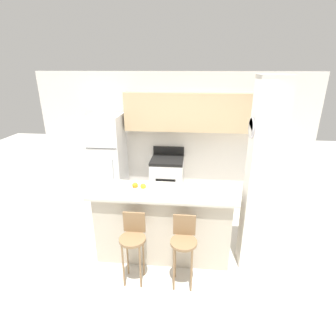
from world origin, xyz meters
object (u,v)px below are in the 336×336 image
Objects in this scene: refrigerator at (108,158)px; fruit_bowl at (139,188)px; stove_range at (167,179)px; bar_stool_left at (133,239)px; trash_bin at (133,196)px; bar_stool_right at (184,242)px.

fruit_bowl is (1.00, -1.73, 0.20)m from refrigerator.
stove_range reaches higher than bar_stool_left.
fruit_bowl is at bearing -72.46° from trash_bin.
bar_stool_left is (-0.20, -2.26, 0.16)m from stove_range.
trash_bin is (0.53, -0.25, -0.69)m from refrigerator.
bar_stool_right is 2.30m from trash_bin.
refrigerator is 0.91m from trash_bin.
bar_stool_left is at bearing -89.71° from fruit_bowl.
fruit_bowl reaches higher than bar_stool_left.
stove_range is 2.31m from bar_stool_right.
stove_range is at bearing 100.83° from bar_stool_right.
trash_bin is at bearing 103.44° from bar_stool_left.
trash_bin is at bearing 107.54° from fruit_bowl.
stove_range is 2.82× the size of trash_bin.
refrigerator is 6.94× the size of fruit_bowl.
refrigerator is 2.77m from bar_stool_right.
bar_stool_left is 0.63m from bar_stool_right.
refrigerator reaches higher than bar_stool_left.
stove_range reaches higher than trash_bin.
bar_stool_left is at bearing -95.03° from stove_range.
refrigerator reaches higher than stove_range.
trash_bin is (-0.47, 1.97, -0.43)m from bar_stool_left.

